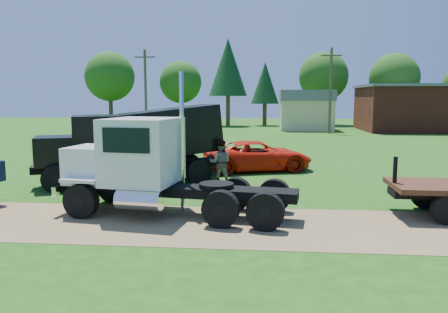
{
  "coord_description": "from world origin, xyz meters",
  "views": [
    {
      "loc": [
        -0.97,
        -12.54,
        3.75
      ],
      "look_at": [
        -2.44,
        3.47,
        1.6
      ],
      "focal_mm": 35.0,
      "sensor_mm": 36.0,
      "label": 1
    }
  ],
  "objects": [
    {
      "name": "ground",
      "position": [
        0.0,
        0.0,
        0.0
      ],
      "size": [
        140.0,
        140.0,
        0.0
      ],
      "primitive_type": "plane",
      "color": "#1D4A10",
      "rests_on": "ground"
    },
    {
      "name": "dirt_track",
      "position": [
        0.0,
        0.0,
        0.01
      ],
      "size": [
        120.0,
        4.2,
        0.01
      ],
      "primitive_type": "cube",
      "color": "olive",
      "rests_on": "ground"
    },
    {
      "name": "white_semi_tractor",
      "position": [
        -4.8,
        1.18,
        1.58
      ],
      "size": [
        7.81,
        3.48,
        4.62
      ],
      "rotation": [
        0.0,
        0.0,
        -0.14
      ],
      "color": "black",
      "rests_on": "ground"
    },
    {
      "name": "black_dump_truck",
      "position": [
        -6.54,
        6.21,
        1.92
      ],
      "size": [
        8.1,
        5.16,
        3.49
      ],
      "rotation": [
        0.0,
        0.0,
        0.39
      ],
      "color": "black",
      "rests_on": "ground"
    },
    {
      "name": "orange_pickup",
      "position": [
        -1.27,
        10.05,
        0.78
      ],
      "size": [
        6.1,
        4.12,
        1.55
      ],
      "primitive_type": "imported",
      "rotation": [
        0.0,
        0.0,
        1.87
      ],
      "color": "red",
      "rests_on": "ground"
    },
    {
      "name": "spectator_b",
      "position": [
        -2.84,
        6.07,
        0.99
      ],
      "size": [
        0.99,
        0.79,
        1.97
      ],
      "primitive_type": "imported",
      "rotation": [
        0.0,
        0.0,
        3.18
      ],
      "color": "#999999",
      "rests_on": "ground"
    },
    {
      "name": "brick_building",
      "position": [
        18.0,
        40.0,
        2.66
      ],
      "size": [
        15.4,
        10.4,
        5.3
      ],
      "color": "maroon",
      "rests_on": "ground"
    },
    {
      "name": "tan_shed",
      "position": [
        4.0,
        40.0,
        2.42
      ],
      "size": [
        6.2,
        5.4,
        4.7
      ],
      "color": "tan",
      "rests_on": "ground"
    },
    {
      "name": "utility_poles",
      "position": [
        6.0,
        35.0,
        4.71
      ],
      "size": [
        42.2,
        0.28,
        9.0
      ],
      "color": "#483829",
      "rests_on": "ground"
    },
    {
      "name": "tree_row",
      "position": [
        -0.1,
        49.22,
        6.54
      ],
      "size": [
        54.71,
        11.07,
        11.69
      ],
      "color": "#3C2718",
      "rests_on": "ground"
    }
  ]
}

